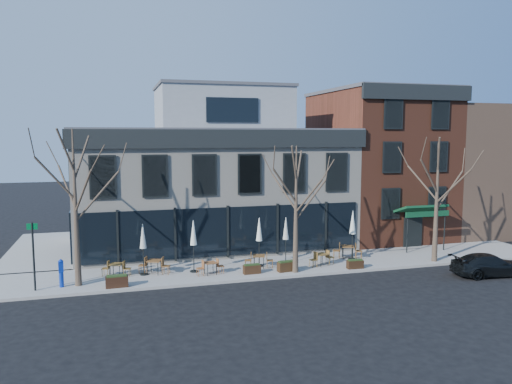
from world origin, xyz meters
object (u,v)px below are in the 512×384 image
object	(u,v)px
parked_sedan	(489,265)
call_box	(61,272)
umbrella_0	(143,239)
cafe_set_0	(116,268)

from	to	relation	value
parked_sedan	call_box	distance (m)	22.87
parked_sedan	umbrella_0	size ratio (longest dim) A/B	1.50
call_box	umbrella_0	bearing A→B (deg)	15.04
cafe_set_0	umbrella_0	xyz separation A→B (m)	(1.44, -0.19, 1.56)
parked_sedan	call_box	size ratio (longest dim) A/B	2.91
cafe_set_0	umbrella_0	size ratio (longest dim) A/B	0.58
cafe_set_0	call_box	bearing A→B (deg)	-154.08
parked_sedan	umbrella_0	xyz separation A→B (m)	(-18.43, 4.91, 1.53)
parked_sedan	umbrella_0	world-z (taller)	umbrella_0
cafe_set_0	parked_sedan	bearing A→B (deg)	-14.39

